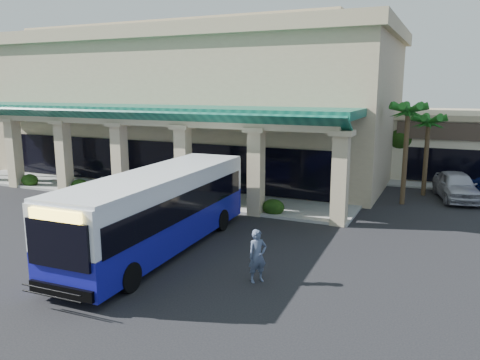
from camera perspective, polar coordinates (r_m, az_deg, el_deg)
The scene contains 9 objects.
ground at distance 21.65m, azimuth -7.09°, elevation -7.15°, with size 110.00×110.00×0.00m, color black.
main_building at distance 38.43m, azimuth -5.09°, elevation 9.52°, with size 30.80×14.80×11.35m, color tan, non-canonical shape.
arcade at distance 30.97m, azimuth -13.37°, elevation 3.61°, with size 30.00×6.20×5.70m, color #0D4F40, non-canonical shape.
palm_0 at distance 28.80m, azimuth 19.56°, elevation 3.61°, with size 2.40×2.40×6.60m, color #165617, non-canonical shape.
palm_1 at distance 31.76m, azimuth 21.78°, elevation 3.38°, with size 2.40×2.40×5.80m, color #165617, non-canonical shape.
broadleaf_tree at distance 36.91m, azimuth 19.02°, elevation 3.79°, with size 2.60×2.60×4.81m, color black, non-canonical shape.
transit_bus at distance 19.89m, azimuth -9.83°, elevation -3.84°, with size 2.80×12.03×3.36m, color #161698, non-canonical shape.
pedestrian at distance 16.71m, azimuth 2.15°, elevation -9.23°, with size 0.70×0.46×1.91m, color #46526C.
car_silver at distance 31.61m, azimuth 24.85°, elevation -0.63°, with size 2.05×5.11×1.74m, color #A8A7B4.
Camera 1 is at (10.80, -17.50, 6.79)m, focal length 35.00 mm.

